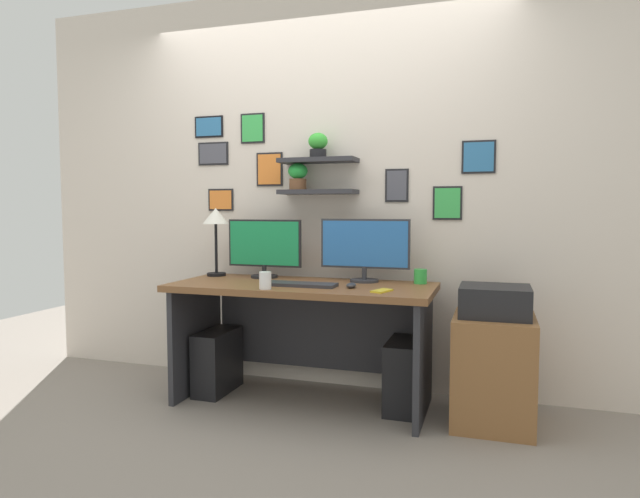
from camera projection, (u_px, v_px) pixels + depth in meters
The scene contains 15 objects.
ground_plane at pixel (302, 403), 3.44m from camera, with size 8.00×8.00×0.00m, color gray.
back_wall_assembly at pixel (323, 188), 3.76m from camera, with size 4.40×0.24×2.70m.
desk at pixel (305, 316), 3.45m from camera, with size 1.61×0.68×0.75m.
monitor_left at pixel (265, 247), 3.68m from camera, with size 0.52×0.18×0.39m.
monitor_right at pixel (365, 248), 3.47m from camera, with size 0.57×0.18×0.40m.
keyboard at pixel (300, 284), 3.29m from camera, with size 0.44×0.14×0.02m, color #2D2D33.
computer_mouse at pixel (351, 285), 3.21m from camera, with size 0.06×0.09×0.03m, color #2D2D33.
desk_lamp at pixel (216, 222), 3.77m from camera, with size 0.18×0.18×0.47m.
cell_phone at pixel (382, 291), 3.07m from camera, with size 0.07×0.14×0.01m, color yellow.
coffee_mug at pixel (420, 276), 3.40m from camera, with size 0.08×0.08×0.09m, color green.
pen_cup at pixel (265, 280), 3.17m from camera, with size 0.07×0.07×0.10m, color white.
drawer_cabinet at pixel (493, 370), 3.09m from camera, with size 0.44×0.50×0.61m, color brown.
printer at pixel (495, 301), 3.06m from camera, with size 0.38×0.34×0.17m, color black.
computer_tower_left at pixel (218, 361), 3.64m from camera, with size 0.18×0.40×0.41m, color black.
computer_tower_right at pixel (403, 375), 3.32m from camera, with size 0.18×0.40×0.42m, color black.
Camera 1 is at (1.13, -3.17, 1.21)m, focal length 30.88 mm.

